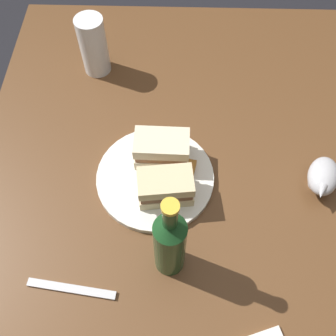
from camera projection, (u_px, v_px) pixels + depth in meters
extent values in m
plane|color=black|center=(175.00, 263.00, 1.54)|extent=(6.00, 6.00, 0.00)
cube|color=brown|center=(177.00, 228.00, 1.22)|extent=(1.19, 0.98, 0.73)
cylinder|color=silver|center=(155.00, 178.00, 0.89)|extent=(0.27, 0.27, 0.02)
cube|color=beige|center=(166.00, 191.00, 0.85)|extent=(0.08, 0.12, 0.03)
cube|color=brown|center=(166.00, 187.00, 0.83)|extent=(0.08, 0.12, 0.02)
cube|color=beige|center=(165.00, 182.00, 0.81)|extent=(0.08, 0.12, 0.03)
cube|color=beige|center=(162.00, 154.00, 0.90)|extent=(0.08, 0.12, 0.03)
cube|color=#8C5B3D|center=(162.00, 149.00, 0.88)|extent=(0.07, 0.12, 0.02)
cube|color=beige|center=(162.00, 143.00, 0.86)|extent=(0.08, 0.12, 0.03)
cube|color=#AD702D|center=(190.00, 168.00, 0.88)|extent=(0.04, 0.03, 0.02)
cube|color=gold|center=(182.00, 160.00, 0.89)|extent=(0.06, 0.05, 0.02)
cube|color=#B77F33|center=(181.00, 171.00, 0.88)|extent=(0.03, 0.04, 0.02)
cylinder|color=white|center=(93.00, 46.00, 1.01)|extent=(0.07, 0.07, 0.16)
cylinder|color=orange|center=(96.00, 57.00, 1.04)|extent=(0.06, 0.06, 0.09)
cylinder|color=#B7B7BC|center=(319.00, 183.00, 0.88)|extent=(0.04, 0.04, 0.02)
ellipsoid|color=#B7B7BC|center=(323.00, 176.00, 0.85)|extent=(0.12, 0.10, 0.05)
ellipsoid|color=#381E0F|center=(324.00, 175.00, 0.85)|extent=(0.10, 0.08, 0.02)
cone|color=#B7B7BC|center=(322.00, 192.00, 0.82)|extent=(0.04, 0.03, 0.02)
cylinder|color=#19421E|center=(170.00, 247.00, 0.72)|extent=(0.06, 0.06, 0.18)
cone|color=#19421E|center=(170.00, 226.00, 0.63)|extent=(0.06, 0.06, 0.02)
cylinder|color=#19421E|center=(170.00, 216.00, 0.59)|extent=(0.03, 0.03, 0.06)
cylinder|color=gold|center=(170.00, 207.00, 0.57)|extent=(0.03, 0.03, 0.01)
cube|color=silver|center=(72.00, 289.00, 0.76)|extent=(0.04, 0.18, 0.01)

